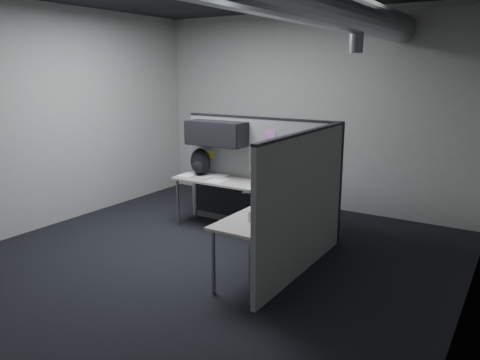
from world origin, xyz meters
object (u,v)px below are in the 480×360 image
Objects in this scene: monitor at (297,172)px; phone at (273,210)px; keyboard at (259,193)px; backpack at (200,162)px; desk at (252,199)px.

phone is at bearing -79.61° from monitor.
keyboard is 1.82× the size of phone.
desk is at bearing -19.87° from backpack.
desk is 1.23m from backpack.
desk is 5.26× the size of keyboard.
phone is 0.60× the size of backpack.
phone is (0.72, -0.77, 0.16)m from desk.
monitor reaches higher than phone.
backpack is at bearing 172.30° from keyboard.
keyboard is 1.09× the size of backpack.
desk is 0.69m from monitor.
backpack is at bearing 153.16° from phone.
backpack reaches higher than phone.
desk is 9.60× the size of phone.
desk is 3.62× the size of monitor.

